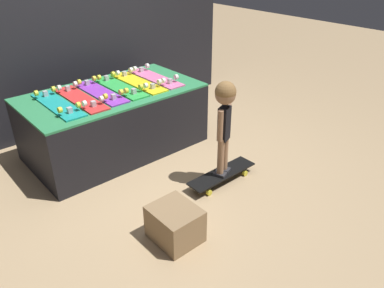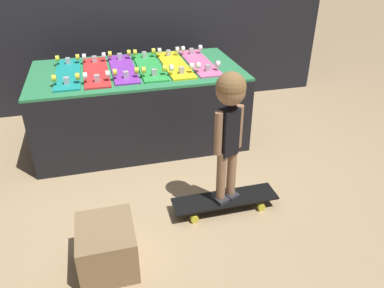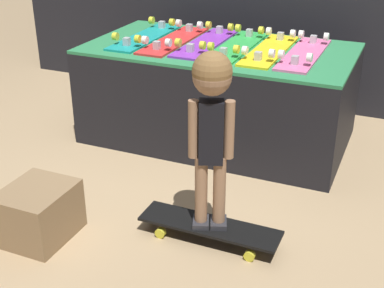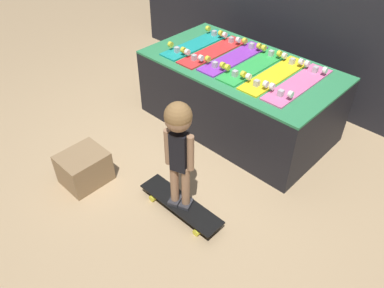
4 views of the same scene
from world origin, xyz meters
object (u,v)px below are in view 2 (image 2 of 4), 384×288
Objects in this scene: skateboard_purple_on_rack at (123,68)px; skateboard_on_floor at (225,200)px; child at (230,115)px; storage_box at (107,247)px; skateboard_teal_on_rack at (68,73)px; skateboard_yellow_on_rack at (175,64)px; skateboard_red_on_rack at (96,71)px; skateboard_green_on_rack at (149,66)px; skateboard_pink_on_rack at (199,62)px.

skateboard_on_floor is (0.51, -1.20, -0.60)m from skateboard_purple_on_rack.
storage_box is (-0.80, -0.30, -0.57)m from child.
skateboard_purple_on_rack is 1.10× the size of skateboard_on_floor.
skateboard_purple_on_rack is (0.45, 0.02, 0.00)m from skateboard_teal_on_rack.
skateboard_yellow_on_rack is at bearing 1.03° from skateboard_teal_on_rack.
skateboard_green_on_rack is at bearing 3.16° from skateboard_red_on_rack.
skateboard_teal_on_rack is 2.20× the size of storage_box.
skateboard_green_on_rack is 1.37m from skateboard_on_floor.
skateboard_yellow_on_rack reaches higher than skateboard_on_floor.
skateboard_teal_on_rack and skateboard_purple_on_rack have the same top height.
storage_box is at bearing -83.92° from skateboard_teal_on_rack.
skateboard_red_on_rack is 1.00× the size of skateboard_pink_on_rack.
child is at bearing -58.01° from skateboard_red_on_rack.
skateboard_teal_on_rack reaches higher than skateboard_on_floor.
skateboard_green_on_rack is 0.45m from skateboard_pink_on_rack.
skateboard_pink_on_rack is (0.22, 0.00, 0.00)m from skateboard_yellow_on_rack.
skateboard_teal_on_rack and skateboard_yellow_on_rack have the same top height.
skateboard_teal_on_rack is 1.00× the size of skateboard_pink_on_rack.
skateboard_green_on_rack reaches higher than skateboard_on_floor.
skateboard_red_on_rack is at bearing 101.30° from child.
skateboard_on_floor is at bearing -50.98° from skateboard_teal_on_rack.
skateboard_green_on_rack is 0.22m from skateboard_yellow_on_rack.
skateboard_purple_on_rack is at bearing 179.19° from skateboard_yellow_on_rack.
skateboard_teal_on_rack is 1.59m from storage_box.
skateboard_yellow_on_rack is 1.00× the size of skateboard_pink_on_rack.
skateboard_on_floor is at bearing -58.01° from skateboard_red_on_rack.
skateboard_pink_on_rack is 2.20× the size of storage_box.
child is at bearing -97.32° from skateboard_pink_on_rack.
child is 2.46× the size of storage_box.
skateboard_yellow_on_rack is 0.89× the size of child.
skateboard_green_on_rack and skateboard_pink_on_rack have the same top height.
skateboard_green_on_rack is 1.00× the size of skateboard_pink_on_rack.
child reaches higher than skateboard_on_floor.
skateboard_yellow_on_rack is 1.20m from child.
child reaches higher than skateboard_red_on_rack.
skateboard_green_on_rack is at bearing 178.99° from skateboard_yellow_on_rack.
skateboard_on_floor is at bearing -76.41° from skateboard_green_on_rack.
skateboard_pink_on_rack is 1.86m from storage_box.
skateboard_teal_on_rack is at bearing -178.93° from skateboard_pink_on_rack.
skateboard_pink_on_rack is (0.45, 0.00, 0.00)m from skateboard_green_on_rack.
skateboard_green_on_rack is 1.10× the size of skateboard_on_floor.
child reaches higher than skateboard_pink_on_rack.
child is (0.29, -1.20, 0.04)m from skateboard_green_on_rack.
skateboard_red_on_rack is 1.58m from storage_box.
skateboard_red_on_rack is 0.89× the size of child.
skateboard_purple_on_rack is at bearing 113.07° from skateboard_on_floor.
skateboard_green_on_rack is at bearing 1.71° from skateboard_teal_on_rack.
skateboard_red_on_rack is 0.22m from skateboard_purple_on_rack.
skateboard_red_on_rack is at bearing -178.36° from skateboard_pink_on_rack.
skateboard_pink_on_rack is at bearing -0.13° from skateboard_purple_on_rack.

